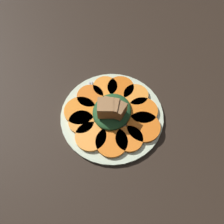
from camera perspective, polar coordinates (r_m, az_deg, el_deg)
name	(u,v)px	position (r cm, az deg, el deg)	size (l,w,h in cm)	color
table_slab	(112,118)	(56.23, 0.00, -1.55)	(120.00, 120.00, 2.00)	black
plate	(112,115)	(54.90, 0.00, -0.81)	(25.68, 25.68, 1.05)	beige
carrot_slice_0	(90,96)	(56.92, -5.72, 4.13)	(6.85, 6.85, 0.84)	orange
carrot_slice_1	(80,111)	(54.92, -8.33, 0.29)	(7.94, 7.94, 0.84)	orange
carrot_slice_2	(81,122)	(53.36, -8.01, -2.66)	(6.19, 6.19, 0.84)	orange
carrot_slice_3	(91,136)	(51.52, -5.56, -6.38)	(7.37, 7.37, 0.84)	orange
carrot_slice_4	(112,142)	(50.76, -0.09, -7.82)	(7.51, 7.51, 0.84)	orange
carrot_slice_5	(129,139)	(51.20, 4.51, -7.00)	(6.47, 6.47, 0.84)	orange
carrot_slice_6	(143,127)	(52.84, 8.22, -3.85)	(8.04, 8.04, 0.84)	orange
carrot_slice_7	(143,111)	(54.93, 8.05, 0.38)	(7.41, 7.41, 0.84)	orange
carrot_slice_8	(136,95)	(57.19, 6.26, 4.45)	(6.42, 6.42, 0.84)	orange
carrot_slice_9	(121,88)	(58.24, 2.27, 6.40)	(7.04, 7.04, 0.84)	orange
carrot_slice_10	(105,87)	(58.39, -1.77, 6.63)	(6.47, 6.47, 0.84)	orange
center_pile	(112,110)	(52.12, -0.07, 0.42)	(10.36, 9.32, 6.42)	#1E4723
fork	(90,111)	(54.84, -5.87, 0.23)	(19.00, 7.64, 0.40)	silver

